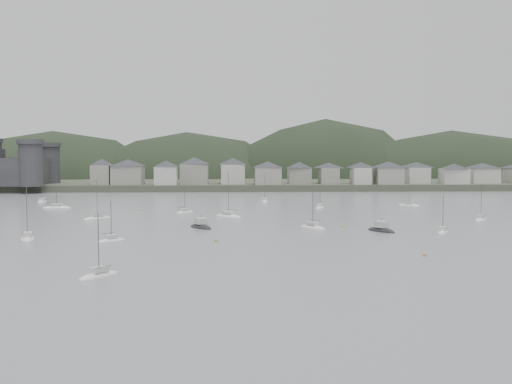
{
  "coord_description": "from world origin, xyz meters",
  "views": [
    {
      "loc": [
        -8.35,
        -109.89,
        17.59
      ],
      "look_at": [
        0.0,
        75.0,
        6.0
      ],
      "focal_mm": 44.82,
      "sensor_mm": 36.0,
      "label": 1
    }
  ],
  "objects": [
    {
      "name": "mooring_buoys",
      "position": [
        -5.24,
        57.86,
        0.15
      ],
      "size": [
        172.98,
        133.18,
        0.7
      ],
      "color": "#BF883F",
      "rests_on": "ground"
    },
    {
      "name": "far_shore_land",
      "position": [
        0.0,
        295.0,
        1.5
      ],
      "size": [
        900.0,
        250.0,
        3.0
      ],
      "primitive_type": "cube",
      "color": "#383D2D",
      "rests_on": "ground"
    },
    {
      "name": "ground",
      "position": [
        0.0,
        0.0,
        0.0
      ],
      "size": [
        900.0,
        900.0,
        0.0
      ],
      "primitive_type": "plane",
      "color": "slate",
      "rests_on": "ground"
    },
    {
      "name": "moored_fleet",
      "position": [
        -23.42,
        53.11,
        0.18
      ],
      "size": [
        239.09,
        177.15,
        13.11
      ],
      "color": "silver",
      "rests_on": "ground"
    },
    {
      "name": "motor_launch_near",
      "position": [
        25.83,
        29.64,
        0.29
      ],
      "size": [
        6.44,
        8.52,
        3.93
      ],
      "rotation": [
        0.0,
        0.0,
        0.5
      ],
      "color": "black",
      "rests_on": "ground"
    },
    {
      "name": "waterfront_town",
      "position": [
        50.59,
        183.34,
        8.66
      ],
      "size": [
        451.48,
        28.46,
        12.92
      ],
      "color": "gray",
      "rests_on": "far_shore_land"
    },
    {
      "name": "forested_ridge",
      "position": [
        4.83,
        269.4,
        -11.28
      ],
      "size": [
        851.55,
        103.94,
        102.57
      ],
      "color": "black",
      "rests_on": "ground"
    },
    {
      "name": "motor_launch_far",
      "position": [
        -14.54,
        37.96,
        0.29
      ],
      "size": [
        6.87,
        8.78,
        4.0
      ],
      "rotation": [
        0.0,
        0.0,
        3.67
      ],
      "color": "black",
      "rests_on": "ground"
    }
  ]
}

